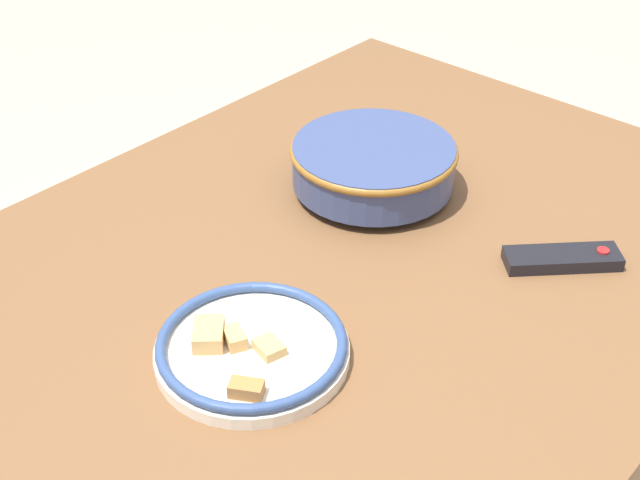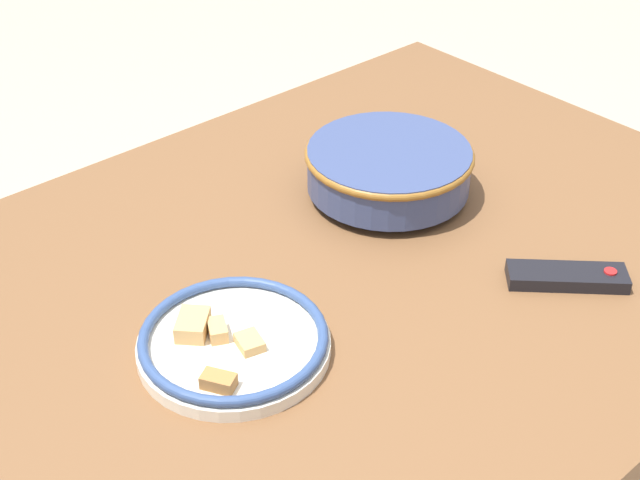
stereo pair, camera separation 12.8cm
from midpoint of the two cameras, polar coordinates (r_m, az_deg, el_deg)
The scene contains 4 objects.
dining_table at distance 1.36m, azimuth -0.99°, elevation -3.91°, with size 1.34×0.99×0.74m.
noodle_bowl at distance 1.44m, azimuth 0.90°, elevation 4.80°, with size 0.27×0.27×0.08m.
food_plate at distance 1.14m, azimuth -7.67°, elevation -7.03°, with size 0.25×0.25×0.04m.
tv_remote at distance 1.32m, azimuth 12.63°, elevation -1.27°, with size 0.16×0.15×0.02m.
Camera 1 is at (0.82, 0.67, 1.51)m, focal length 50.00 mm.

